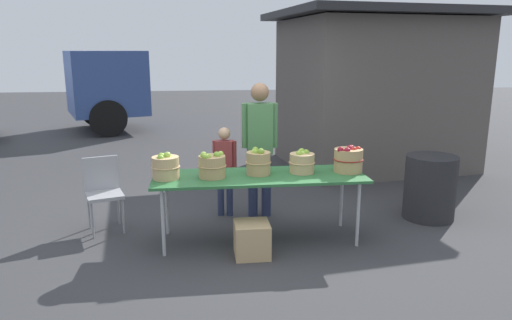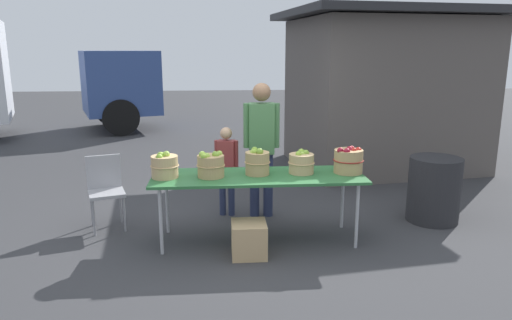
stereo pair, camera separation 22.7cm
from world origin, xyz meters
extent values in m
plane|color=#38383A|center=(0.00, 0.00, 0.00)|extent=(40.00, 40.00, 0.00)
cube|color=#2D6B38|center=(0.00, 0.00, 0.73)|extent=(2.30, 0.76, 0.03)
cylinder|color=#B2B2B7|center=(-1.03, -0.30, 0.36)|extent=(0.04, 0.04, 0.72)
cylinder|color=#B2B2B7|center=(1.03, -0.30, 0.36)|extent=(0.04, 0.04, 0.72)
cylinder|color=#B2B2B7|center=(-1.03, 0.30, 0.36)|extent=(0.04, 0.04, 0.72)
cylinder|color=#B2B2B7|center=(1.03, 0.30, 0.36)|extent=(0.04, 0.04, 0.72)
cylinder|color=tan|center=(-1.00, -0.01, 0.87)|extent=(0.28, 0.28, 0.24)
torus|color=tan|center=(-1.00, -0.01, 0.88)|extent=(0.30, 0.30, 0.01)
sphere|color=#9EC647|center=(-0.98, -0.01, 1.00)|extent=(0.07, 0.07, 0.07)
sphere|color=#7AA833|center=(-1.00, 0.00, 0.99)|extent=(0.07, 0.07, 0.07)
sphere|color=#7AA833|center=(-1.04, -0.08, 0.98)|extent=(0.07, 0.07, 0.07)
sphere|color=#8CB738|center=(-1.04, -0.01, 0.99)|extent=(0.08, 0.08, 0.08)
cylinder|color=tan|center=(-0.51, -0.02, 0.87)|extent=(0.29, 0.29, 0.23)
torus|color=tan|center=(-0.51, -0.02, 0.88)|extent=(0.31, 0.31, 0.01)
sphere|color=#8CB738|center=(-0.58, -0.11, 0.99)|extent=(0.07, 0.07, 0.07)
sphere|color=#9EC647|center=(-0.42, 0.03, 0.99)|extent=(0.06, 0.06, 0.06)
sphere|color=#9EC647|center=(-0.60, -0.04, 1.00)|extent=(0.07, 0.07, 0.07)
sphere|color=#9EC647|center=(-0.55, -0.08, 0.99)|extent=(0.07, 0.07, 0.07)
sphere|color=#7AA833|center=(-0.46, -0.03, 1.00)|extent=(0.07, 0.07, 0.07)
sphere|color=#7AA833|center=(-0.45, -0.04, 0.99)|extent=(0.07, 0.07, 0.07)
cylinder|color=tan|center=(-0.01, 0.04, 0.87)|extent=(0.26, 0.26, 0.25)
torus|color=tan|center=(-0.01, 0.04, 0.89)|extent=(0.28, 0.28, 0.01)
sphere|color=#9EC647|center=(-0.05, 0.04, 0.99)|extent=(0.08, 0.08, 0.08)
sphere|color=#7AA833|center=(0.01, -0.02, 1.01)|extent=(0.08, 0.08, 0.08)
sphere|color=#8CB738|center=(-0.04, 0.02, 1.00)|extent=(0.07, 0.07, 0.07)
sphere|color=#7AA833|center=(-0.03, 0.11, 1.01)|extent=(0.07, 0.07, 0.07)
sphere|color=#8CB738|center=(0.03, 0.05, 0.99)|extent=(0.08, 0.08, 0.08)
cylinder|color=tan|center=(0.48, 0.06, 0.86)|extent=(0.27, 0.27, 0.22)
torus|color=tan|center=(0.48, 0.06, 0.87)|extent=(0.29, 0.29, 0.01)
sphere|color=#9EC647|center=(0.49, 0.07, 0.96)|extent=(0.07, 0.07, 0.07)
sphere|color=#7AA833|center=(0.46, 0.12, 0.96)|extent=(0.07, 0.07, 0.07)
sphere|color=#8CB738|center=(0.44, 0.02, 0.97)|extent=(0.07, 0.07, 0.07)
sphere|color=#7AA833|center=(0.53, 0.08, 0.97)|extent=(0.07, 0.07, 0.07)
sphere|color=#8CB738|center=(0.50, 0.15, 0.97)|extent=(0.08, 0.08, 0.08)
cylinder|color=tan|center=(1.00, 0.03, 0.88)|extent=(0.32, 0.32, 0.26)
torus|color=maroon|center=(1.00, 0.03, 0.89)|extent=(0.34, 0.34, 0.01)
sphere|color=#B22319|center=(1.11, 0.04, 1.00)|extent=(0.08, 0.08, 0.08)
sphere|color=maroon|center=(0.95, -0.07, 1.01)|extent=(0.07, 0.07, 0.07)
sphere|color=maroon|center=(1.05, 0.08, 1.00)|extent=(0.08, 0.08, 0.08)
sphere|color=maroon|center=(1.01, 0.04, 1.01)|extent=(0.07, 0.07, 0.07)
sphere|color=maroon|center=(0.89, -0.03, 1.01)|extent=(0.07, 0.07, 0.07)
sphere|color=maroon|center=(1.03, 0.02, 1.00)|extent=(0.07, 0.07, 0.07)
sphere|color=#B22319|center=(1.05, 0.00, 1.01)|extent=(0.06, 0.06, 0.06)
cylinder|color=#262D4C|center=(0.19, 0.78, 0.41)|extent=(0.12, 0.12, 0.83)
cylinder|color=#262D4C|center=(0.02, 0.79, 0.41)|extent=(0.12, 0.12, 0.83)
cube|color=#4C7F4C|center=(0.11, 0.79, 1.14)|extent=(0.32, 0.24, 0.62)
sphere|color=#936B4C|center=(0.11, 0.79, 1.58)|extent=(0.22, 0.22, 0.22)
cylinder|color=#4C7F4C|center=(0.29, 0.78, 1.17)|extent=(0.09, 0.09, 0.55)
cylinder|color=#4C7F4C|center=(-0.07, 0.80, 1.17)|extent=(0.09, 0.09, 0.55)
cylinder|color=#262D4C|center=(-0.27, 0.84, 0.28)|extent=(0.08, 0.08, 0.56)
cylinder|color=#262D4C|center=(-0.39, 0.86, 0.28)|extent=(0.08, 0.08, 0.56)
cube|color=maroon|center=(-0.33, 0.85, 0.77)|extent=(0.24, 0.19, 0.42)
sphere|color=tan|center=(-0.33, 0.85, 1.07)|extent=(0.15, 0.15, 0.15)
cylinder|color=maroon|center=(-0.21, 0.83, 0.79)|extent=(0.06, 0.06, 0.37)
cylinder|color=maroon|center=(-0.45, 0.88, 0.79)|extent=(0.06, 0.06, 0.37)
cube|color=#334C8C|center=(-3.00, 7.81, 1.25)|extent=(2.39, 2.58, 1.60)
cube|color=black|center=(-2.20, 8.09, 1.57)|extent=(0.62, 1.68, 0.80)
cylinder|color=black|center=(-3.46, 8.65, 0.45)|extent=(0.94, 0.56, 0.90)
cylinder|color=black|center=(-2.84, 6.86, 0.45)|extent=(0.94, 0.56, 0.90)
cube|color=#59514C|center=(2.54, 3.35, 1.30)|extent=(3.30, 2.79, 2.60)
cube|color=#262628|center=(2.54, 3.35, 2.68)|extent=(3.86, 3.35, 0.12)
cube|color=white|center=(2.37, 2.15, 1.50)|extent=(1.39, 0.23, 0.90)
cube|color=#99999E|center=(-1.75, 0.48, 0.44)|extent=(0.50, 0.50, 0.04)
cube|color=#99999E|center=(-1.80, 0.65, 0.66)|extent=(0.39, 0.15, 0.40)
cylinder|color=gray|center=(-1.86, 0.26, 0.21)|extent=(0.02, 0.02, 0.42)
cylinder|color=gray|center=(-1.53, 0.37, 0.21)|extent=(0.02, 0.02, 0.42)
cylinder|color=gray|center=(-1.96, 0.59, 0.21)|extent=(0.02, 0.02, 0.42)
cylinder|color=gray|center=(-1.64, 0.69, 0.21)|extent=(0.02, 0.02, 0.42)
cylinder|color=#262628|center=(2.21, 0.45, 0.40)|extent=(0.63, 0.63, 0.80)
cube|color=tan|center=(-0.13, -0.41, 0.18)|extent=(0.36, 0.36, 0.36)
camera|label=1|loc=(-0.64, -4.93, 2.08)|focal=33.18mm
camera|label=2|loc=(-0.41, -4.95, 2.08)|focal=33.18mm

